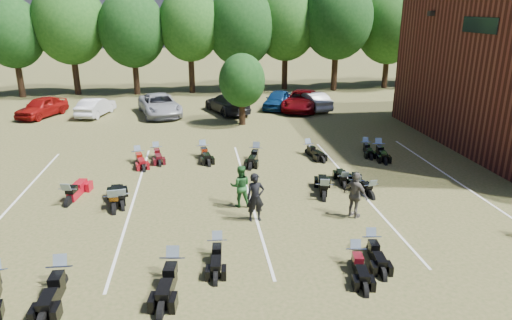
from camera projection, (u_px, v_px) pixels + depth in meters
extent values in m
plane|color=brown|center=(333.00, 218.00, 17.91)|extent=(160.00, 160.00, 0.00)
imported|color=maroon|center=(42.00, 107.00, 34.21)|extent=(3.38, 4.76, 1.51)
imported|color=#B4B5B9|center=(96.00, 107.00, 34.59)|extent=(2.45, 4.41, 1.38)
imported|color=#9C9DA4|center=(160.00, 105.00, 34.74)|extent=(3.95, 6.18, 1.59)
imported|color=black|center=(227.00, 103.00, 35.53)|extent=(3.80, 5.61, 1.51)
imported|color=navy|center=(278.00, 100.00, 37.04)|extent=(3.33, 4.57, 1.45)
imported|color=#9F9F9A|center=(312.00, 101.00, 36.62)|extent=(2.44, 4.53, 1.42)
imported|color=#5B050A|center=(302.00, 101.00, 36.44)|extent=(4.55, 6.12, 1.55)
imported|color=#3A3B40|center=(435.00, 99.00, 37.40)|extent=(3.47, 5.38, 1.45)
imported|color=black|center=(255.00, 197.00, 17.48)|extent=(0.74, 0.52, 1.92)
imported|color=#235E28|center=(240.00, 186.00, 18.77)|extent=(0.91, 0.73, 1.77)
imported|color=#56504A|center=(355.00, 195.00, 17.76)|extent=(0.99, 1.16, 1.86)
cube|color=black|center=(431.00, 13.00, 27.94)|extent=(0.30, 0.40, 0.30)
cube|color=black|center=(480.00, 25.00, 23.42)|extent=(0.06, 3.00, 0.80)
cylinder|color=black|center=(22.00, 74.00, 41.93)|extent=(0.58, 0.58, 4.08)
ellipsoid|color=#1E4C19|center=(14.00, 25.00, 40.56)|extent=(6.00, 6.00, 6.90)
cylinder|color=black|center=(79.00, 73.00, 42.55)|extent=(0.58, 0.58, 4.08)
ellipsoid|color=#1E4C19|center=(73.00, 25.00, 41.18)|extent=(6.00, 6.00, 6.90)
cylinder|color=black|center=(133.00, 72.00, 43.16)|extent=(0.57, 0.58, 4.08)
ellipsoid|color=#1E4C19|center=(129.00, 25.00, 41.79)|extent=(6.00, 6.00, 6.90)
cylinder|color=black|center=(187.00, 71.00, 43.77)|extent=(0.57, 0.58, 4.08)
ellipsoid|color=#1E4C19|center=(184.00, 24.00, 42.40)|extent=(6.00, 6.00, 6.90)
cylinder|color=black|center=(238.00, 70.00, 44.39)|extent=(0.58, 0.58, 4.08)
ellipsoid|color=#1E4C19|center=(238.00, 24.00, 43.02)|extent=(6.00, 6.00, 6.90)
cylinder|color=black|center=(289.00, 69.00, 45.00)|extent=(0.57, 0.58, 4.08)
ellipsoid|color=#1E4C19|center=(290.00, 24.00, 43.63)|extent=(6.00, 6.00, 6.90)
cylinder|color=black|center=(338.00, 68.00, 45.61)|extent=(0.57, 0.58, 4.08)
ellipsoid|color=#1E4C19|center=(340.00, 24.00, 44.24)|extent=(6.00, 6.00, 6.90)
cylinder|color=black|center=(386.00, 67.00, 46.23)|extent=(0.57, 0.58, 4.08)
ellipsoid|color=#1E4C19|center=(389.00, 23.00, 44.86)|extent=(6.00, 6.00, 6.90)
cylinder|color=black|center=(432.00, 67.00, 46.84)|extent=(0.58, 0.58, 4.08)
ellipsoid|color=#1E4C19|center=(437.00, 23.00, 45.47)|extent=(6.00, 6.00, 6.90)
cylinder|color=black|center=(477.00, 66.00, 47.45)|extent=(0.58, 0.58, 4.08)
ellipsoid|color=#1E4C19|center=(484.00, 23.00, 46.08)|extent=(6.00, 6.00, 6.90)
cylinder|color=black|center=(242.00, 111.00, 31.93)|extent=(0.24, 0.24, 1.90)
sphere|color=#1E4C19|center=(242.00, 80.00, 31.24)|extent=(3.20, 3.20, 3.20)
cube|color=silver|center=(12.00, 205.00, 19.13)|extent=(0.10, 14.00, 0.01)
cube|color=silver|center=(134.00, 199.00, 19.75)|extent=(0.10, 14.00, 0.01)
cube|color=silver|center=(249.00, 193.00, 20.36)|extent=(0.10, 14.00, 0.01)
cube|color=silver|center=(356.00, 187.00, 20.97)|extent=(0.10, 14.00, 0.01)
cube|color=silver|center=(458.00, 182.00, 21.59)|extent=(0.10, 14.00, 0.01)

